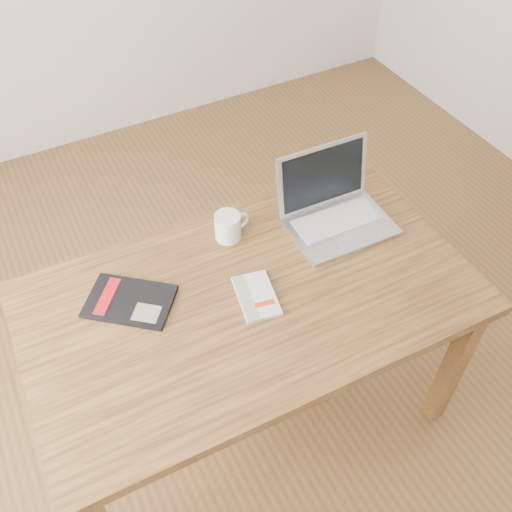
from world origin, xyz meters
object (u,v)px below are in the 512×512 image
laptop (334,208)px  coffee_mug (229,226)px  desk (251,312)px  white_guidebook (256,296)px  black_guidebook (130,301)px

laptop → coffee_mug: 0.38m
desk → coffee_mug: size_ratio=11.10×
white_guidebook → laptop: laptop is taller
white_guidebook → coffee_mug: size_ratio=1.58×
white_guidebook → coffee_mug: bearing=92.2°
desk → black_guidebook: size_ratio=4.57×
desk → coffee_mug: (0.05, 0.27, 0.14)m
desk → black_guidebook: 0.40m
white_guidebook → coffee_mug: (0.04, 0.29, 0.04)m
desk → coffee_mug: 0.31m
black_guidebook → laptop: 0.78m
black_guidebook → coffee_mug: 0.43m
black_guidebook → desk: bearing=-73.9°
coffee_mug → white_guidebook: bearing=-104.4°
desk → white_guidebook: white_guidebook is taller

